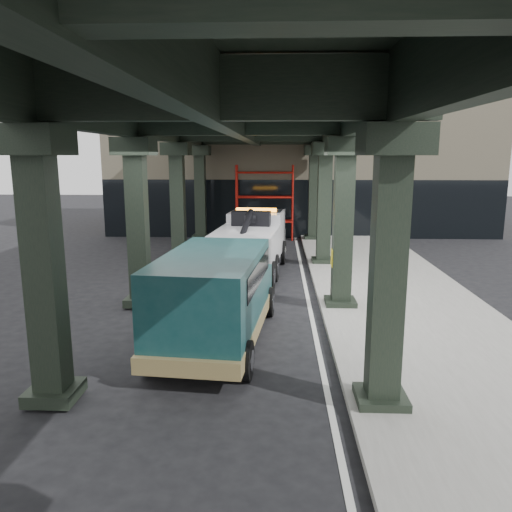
# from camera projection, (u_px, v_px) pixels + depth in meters

# --- Properties ---
(ground) EXTENTS (90.00, 90.00, 0.00)m
(ground) POSITION_uv_depth(u_px,v_px,m) (249.00, 330.00, 13.06)
(ground) COLOR black
(ground) RESTS_ON ground
(sidewalk) EXTENTS (5.00, 40.00, 0.15)m
(sidewalk) POSITION_uv_depth(u_px,v_px,m) (404.00, 307.00, 14.81)
(sidewalk) COLOR gray
(sidewalk) RESTS_ON ground
(lane_stripe) EXTENTS (0.12, 38.00, 0.01)m
(lane_stripe) POSITION_uv_depth(u_px,v_px,m) (310.00, 308.00, 14.94)
(lane_stripe) COLOR silver
(lane_stripe) RESTS_ON ground
(viaduct) EXTENTS (7.40, 32.00, 6.40)m
(viaduct) POSITION_uv_depth(u_px,v_px,m) (239.00, 120.00, 13.95)
(viaduct) COLOR black
(viaduct) RESTS_ON ground
(building) EXTENTS (22.00, 10.00, 8.00)m
(building) POSITION_uv_depth(u_px,v_px,m) (298.00, 163.00, 31.76)
(building) COLOR #C6B793
(building) RESTS_ON ground
(scaffolding) EXTENTS (3.08, 0.88, 4.00)m
(scaffolding) POSITION_uv_depth(u_px,v_px,m) (265.00, 200.00, 26.98)
(scaffolding) COLOR red
(scaffolding) RESTS_ON ground
(tow_truck) EXTENTS (2.89, 7.86, 2.52)m
(tow_truck) POSITION_uv_depth(u_px,v_px,m) (250.00, 243.00, 18.89)
(tow_truck) COLOR black
(tow_truck) RESTS_ON ground
(towed_van) EXTENTS (2.74, 5.87, 2.31)m
(towed_van) POSITION_uv_depth(u_px,v_px,m) (216.00, 295.00, 11.84)
(towed_van) COLOR #0F3738
(towed_van) RESTS_ON ground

